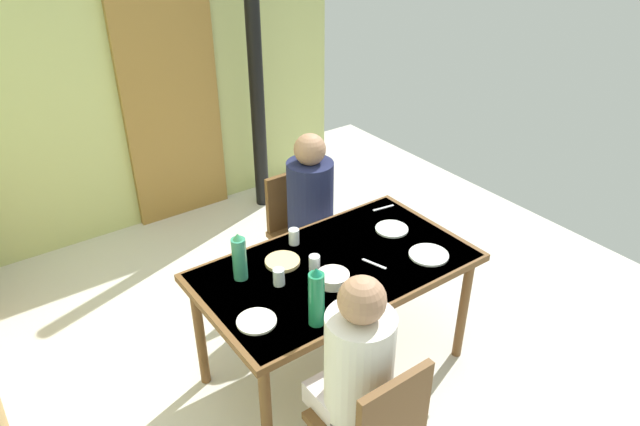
# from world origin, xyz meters

# --- Properties ---
(ground_plane) EXTENTS (5.88, 5.88, 0.00)m
(ground_plane) POSITION_xyz_m (0.00, 0.00, 0.00)
(ground_plane) COLOR beige
(wall_back) EXTENTS (4.03, 0.10, 2.66)m
(wall_back) POSITION_xyz_m (0.00, 2.26, 1.33)
(wall_back) COLOR #B7C074
(wall_back) RESTS_ON ground_plane
(door_wooden) EXTENTS (0.80, 0.05, 2.00)m
(door_wooden) POSITION_xyz_m (0.48, 2.18, 1.00)
(door_wooden) COLOR olive
(door_wooden) RESTS_ON ground_plane
(stove_pipe_column) EXTENTS (0.12, 0.12, 2.66)m
(stove_pipe_column) POSITION_xyz_m (1.11, 1.91, 1.33)
(stove_pipe_column) COLOR black
(stove_pipe_column) RESTS_ON ground_plane
(dining_table) EXTENTS (1.50, 0.85, 0.76)m
(dining_table) POSITION_xyz_m (0.40, -0.10, 0.68)
(dining_table) COLOR brown
(dining_table) RESTS_ON ground_plane
(chair_far_diner) EXTENTS (0.40, 0.40, 0.87)m
(chair_far_diner) POSITION_xyz_m (0.69, 0.68, 0.50)
(chair_far_diner) COLOR brown
(chair_far_diner) RESTS_ON ground_plane
(person_near_diner) EXTENTS (0.30, 0.37, 0.77)m
(person_near_diner) POSITION_xyz_m (0.02, -0.74, 0.78)
(person_near_diner) COLOR silver
(person_near_diner) RESTS_ON ground_plane
(person_far_diner) EXTENTS (0.30, 0.37, 0.77)m
(person_far_diner) POSITION_xyz_m (0.69, 0.55, 0.78)
(person_far_diner) COLOR #261F42
(person_far_diner) RESTS_ON ground_plane
(water_bottle_green_near) EXTENTS (0.07, 0.07, 0.27)m
(water_bottle_green_near) POSITION_xyz_m (-0.07, 0.10, 0.88)
(water_bottle_green_near) COLOR #338768
(water_bottle_green_near) RESTS_ON dining_table
(water_bottle_green_far) EXTENTS (0.08, 0.08, 0.31)m
(water_bottle_green_far) POSITION_xyz_m (0.04, -0.42, 0.91)
(water_bottle_green_far) COLOR #1E7A4F
(water_bottle_green_far) RESTS_ON dining_table
(serving_bowl_center) EXTENTS (0.17, 0.17, 0.05)m
(serving_bowl_center) POSITION_xyz_m (0.29, -0.21, 0.78)
(serving_bowl_center) COLOR silver
(serving_bowl_center) RESTS_ON dining_table
(dinner_plate_near_left) EXTENTS (0.22, 0.22, 0.01)m
(dinner_plate_near_left) POSITION_xyz_m (0.86, -0.33, 0.76)
(dinner_plate_near_left) COLOR white
(dinner_plate_near_left) RESTS_ON dining_table
(dinner_plate_near_right) EXTENTS (0.19, 0.19, 0.01)m
(dinner_plate_near_right) POSITION_xyz_m (0.88, -0.01, 0.76)
(dinner_plate_near_right) COLOR white
(dinner_plate_near_right) RESTS_ON dining_table
(dinner_plate_far_center) EXTENTS (0.19, 0.19, 0.01)m
(dinner_plate_far_center) POSITION_xyz_m (-0.19, -0.25, 0.76)
(dinner_plate_far_center) COLOR white
(dinner_plate_far_center) RESTS_ON dining_table
(drinking_glass_by_near_diner) EXTENTS (0.06, 0.06, 0.09)m
(drinking_glass_by_near_diner) POSITION_xyz_m (0.06, -0.06, 0.80)
(drinking_glass_by_near_diner) COLOR silver
(drinking_glass_by_near_diner) RESTS_ON dining_table
(drinking_glass_by_far_diner) EXTENTS (0.06, 0.06, 0.09)m
(drinking_glass_by_far_diner) POSITION_xyz_m (0.28, -0.07, 0.80)
(drinking_glass_by_far_diner) COLOR silver
(drinking_glass_by_far_diner) RESTS_ON dining_table
(drinking_glass_spare_center) EXTENTS (0.06, 0.06, 0.09)m
(drinking_glass_spare_center) POSITION_xyz_m (0.33, 0.21, 0.80)
(drinking_glass_spare_center) COLOR silver
(drinking_glass_spare_center) RESTS_ON dining_table
(bread_plate_sliced) EXTENTS (0.19, 0.19, 0.02)m
(bread_plate_sliced) POSITION_xyz_m (0.17, 0.08, 0.77)
(bread_plate_sliced) COLOR #DBB77A
(bread_plate_sliced) RESTS_ON dining_table
(cutlery_knife_near) EXTENTS (0.15, 0.04, 0.00)m
(cutlery_knife_near) POSITION_xyz_m (1.01, 0.22, 0.76)
(cutlery_knife_near) COLOR silver
(cutlery_knife_near) RESTS_ON dining_table
(cutlery_fork_near) EXTENTS (0.06, 0.15, 0.00)m
(cutlery_fork_near) POSITION_xyz_m (0.57, -0.21, 0.76)
(cutlery_fork_near) COLOR silver
(cutlery_fork_near) RESTS_ON dining_table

